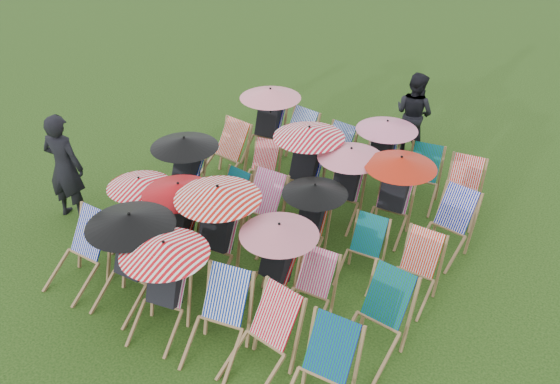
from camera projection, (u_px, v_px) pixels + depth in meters
The scene contains 33 objects.
ground at pixel (282, 249), 9.67m from camera, with size 100.00×100.00×0.00m, color black.
deckchair_0 at pixel (77, 253), 8.74m from camera, with size 0.68×0.95×1.02m.
deckchair_1 at pixel (127, 258), 8.29m from camera, with size 1.18×1.23×1.40m.
deckchair_2 at pixel (161, 286), 7.86m from camera, with size 1.13×1.22×1.34m.
deckchair_3 at pixel (217, 321), 7.60m from camera, with size 0.84×1.05×1.02m.
deckchair_4 at pixel (260, 340), 7.33m from camera, with size 0.80×1.03×1.02m.
deckchair_5 at pixel (319, 376), 6.86m from camera, with size 0.72×0.98×1.03m.
deckchair_6 at pixel (137, 211), 9.47m from camera, with size 0.98×1.05×1.16m.
deckchair_7 at pixel (174, 220), 9.17m from camera, with size 1.07×1.14×1.27m.
deckchair_8 at pixel (213, 230), 8.78m from camera, with size 1.22×1.30×1.45m.
deckchair_9 at pixel (272, 262), 8.33m from camera, with size 1.06×1.12×1.25m.
deckchair_10 at pixel (308, 292), 8.15m from camera, with size 0.63×0.85×0.89m.
deckchair_11 at pixel (375, 320), 7.61m from camera, with size 0.77×1.01×1.03m.
deckchair_12 at pixel (181, 173), 10.28m from camera, with size 1.11×1.17×1.32m.
deckchair_13 at pixel (226, 201), 10.07m from camera, with size 0.64×0.83×0.83m.
deckchair_14 at pixel (256, 211), 9.64m from camera, with size 0.68×0.95×1.02m.
deckchair_15 at pixel (309, 218), 9.31m from camera, with size 0.98×1.03×1.16m.
deckchair_16 at pixel (362, 252), 8.90m from camera, with size 0.62×0.82×0.85m.
deckchair_17 at pixel (414, 271), 8.49m from camera, with size 0.61×0.85×0.91m.
deckchair_18 at pixel (222, 154), 11.19m from camera, with size 0.79×1.02×1.03m.
deckchair_19 at pixel (261, 169), 10.93m from camera, with size 0.68×0.85×0.84m.
deckchair_20 at pixel (303, 165), 10.41m from camera, with size 1.19×1.25×1.41m.
deckchair_21 at pixel (345, 183), 10.04m from camera, with size 1.07×1.14×1.27m.
deckchair_22 at pixel (393, 194), 9.71m from camera, with size 1.11×1.18×1.32m.
deckchair_23 at pixel (446, 226), 9.34m from camera, with size 0.77×0.98×0.98m.
deckchair_24 at pixel (266, 122), 11.84m from camera, with size 1.15×1.24×1.37m.
deckchair_25 at pixel (291, 141), 11.63m from camera, with size 0.81×1.02×1.02m.
deckchair_26 at pixel (331, 154), 11.31m from camera, with size 0.71×0.92×0.92m.
deckchair_27 at pixel (381, 154), 10.87m from camera, with size 1.07×1.16×1.27m.
deckchair_28 at pixel (421, 178), 10.57m from camera, with size 0.74×0.94×0.93m.
deckchair_29 at pixel (461, 191), 10.21m from camera, with size 0.73×0.93×0.94m.
person_left at pixel (64, 167), 9.98m from camera, with size 0.67×0.44×1.84m, color black.
person_rear at pixel (414, 114), 11.91m from camera, with size 0.80×0.62×1.65m, color black.
Camera 1 is at (4.16, -6.51, 5.89)m, focal length 40.00 mm.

